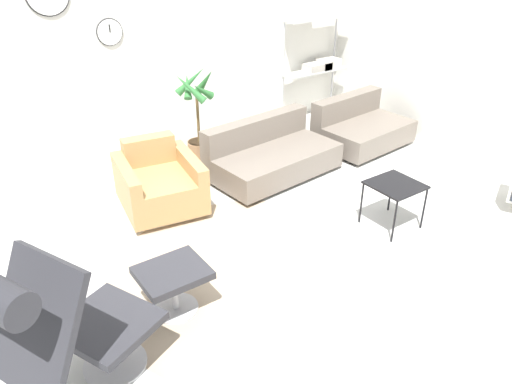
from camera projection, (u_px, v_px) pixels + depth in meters
The scene contains 12 objects.
ground_plane at pixel (262, 254), 4.65m from camera, with size 12.00×12.00×0.00m, color silver.
wall_back at pixel (128, 46), 5.98m from camera, with size 12.00×0.09×2.80m.
wall_right at pixel (508, 52), 5.71m from camera, with size 0.06×12.00×2.80m.
round_rug at pixel (254, 274), 4.39m from camera, with size 2.59×2.59×0.01m.
lounge_chair at pixel (53, 319), 2.89m from camera, with size 1.17×0.93×1.22m.
ottoman at pixel (173, 279), 3.85m from camera, with size 0.52×0.44×0.39m.
armchair_red at pixel (159, 185), 5.28m from camera, with size 0.92×0.99×0.70m.
couch_low at pixel (270, 156), 6.00m from camera, with size 1.60×0.99×0.64m.
couch_second at pixel (360, 129), 6.78m from camera, with size 1.30×0.96×0.64m.
side_table at pixel (395, 188), 4.89m from camera, with size 0.47×0.47×0.47m.
potted_plant at pixel (198, 122), 6.28m from camera, with size 0.54×0.55×1.18m.
shelf_unit at pixel (314, 42), 7.30m from camera, with size 1.06×0.28×1.79m.
Camera 1 is at (-2.22, -3.08, 2.75)m, focal length 35.00 mm.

